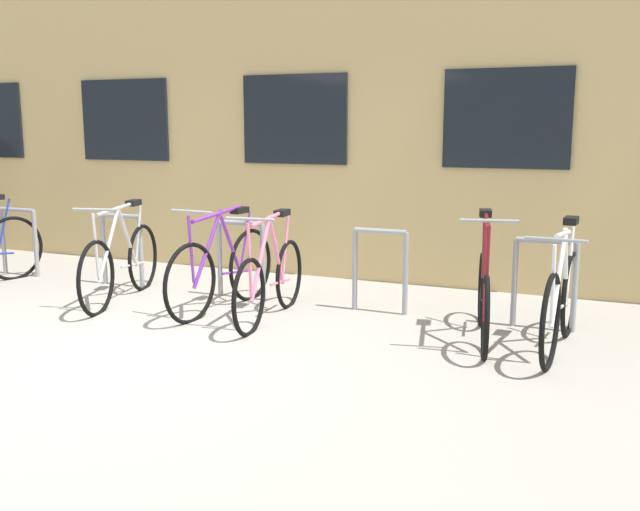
% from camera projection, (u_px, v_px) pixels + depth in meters
% --- Properties ---
extents(ground_plane, '(42.00, 42.00, 0.00)m').
position_uv_depth(ground_plane, '(128.00, 349.00, 5.76)').
color(ground_plane, '#9E998E').
extents(storefront_building, '(28.00, 7.73, 5.32)m').
position_uv_depth(storefront_building, '(395.00, 69.00, 11.67)').
color(storefront_building, tan).
rests_on(storefront_building, ground).
extents(bike_rack, '(6.55, 0.05, 0.81)m').
position_uv_depth(bike_rack, '(241.00, 251.00, 7.40)').
color(bike_rack, gray).
rests_on(bike_rack, ground).
extents(bicycle_pink, '(0.44, 1.68, 1.02)m').
position_uv_depth(bicycle_pink, '(271.00, 279.00, 6.59)').
color(bicycle_pink, black).
rests_on(bicycle_pink, ground).
extents(bicycle_silver, '(0.57, 1.78, 1.02)m').
position_uv_depth(bicycle_silver, '(121.00, 262.00, 7.30)').
color(bicycle_silver, black).
rests_on(bicycle_silver, ground).
extents(bicycle_white, '(0.44, 1.69, 1.05)m').
position_uv_depth(bicycle_white, '(561.00, 302.00, 5.67)').
color(bicycle_white, black).
rests_on(bicycle_white, ground).
extents(bicycle_maroon, '(0.50, 1.60, 1.08)m').
position_uv_depth(bicycle_maroon, '(484.00, 295.00, 5.97)').
color(bicycle_maroon, black).
rests_on(bicycle_maroon, ground).
extents(bicycle_purple, '(0.44, 1.73, 1.04)m').
position_uv_depth(bicycle_purple, '(222.00, 269.00, 6.93)').
color(bicycle_purple, black).
rests_on(bicycle_purple, ground).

